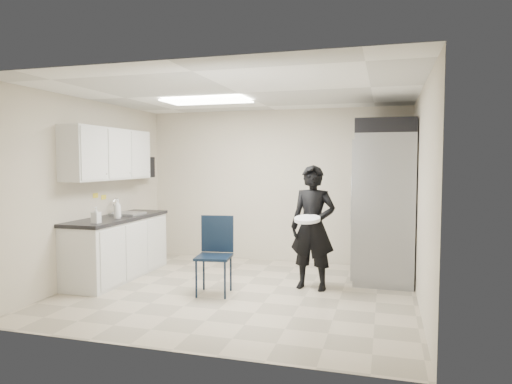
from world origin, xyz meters
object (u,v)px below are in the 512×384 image
(commercial_fridge, at_px, (384,207))
(folding_chair, at_px, (214,257))
(lower_counter, at_px, (118,249))
(man_tuxedo, at_px, (313,227))

(commercial_fridge, xyz_separation_m, folding_chair, (-2.10, -1.49, -0.56))
(folding_chair, bearing_deg, commercial_fridge, 27.75)
(folding_chair, bearing_deg, lower_counter, 158.27)
(commercial_fridge, xyz_separation_m, man_tuxedo, (-0.92, -0.88, -0.21))
(lower_counter, height_order, folding_chair, folding_chair)
(commercial_fridge, distance_m, folding_chair, 2.64)
(lower_counter, distance_m, folding_chair, 1.73)
(man_tuxedo, bearing_deg, commercial_fridge, 51.92)
(lower_counter, height_order, man_tuxedo, man_tuxedo)
(lower_counter, height_order, commercial_fridge, commercial_fridge)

